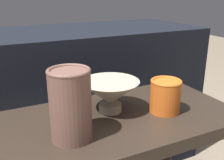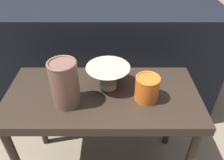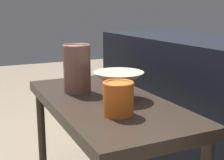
% 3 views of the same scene
% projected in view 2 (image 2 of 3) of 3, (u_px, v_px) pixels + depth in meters
% --- Properties ---
extents(table, '(0.82, 0.39, 0.54)m').
position_uv_depth(table, '(102.00, 104.00, 0.96)').
color(table, '#2D231C').
rests_on(table, ground_plane).
extents(couch_backdrop, '(1.38, 0.50, 0.73)m').
position_uv_depth(couch_backdrop, '(106.00, 60.00, 1.47)').
color(couch_backdrop, black).
rests_on(couch_backdrop, ground_plane).
extents(bowl, '(0.19, 0.19, 0.10)m').
position_uv_depth(bowl, '(108.00, 75.00, 0.92)').
color(bowl, '#B2A88E').
rests_on(bowl, table).
extents(vase_textured_left, '(0.11, 0.11, 0.19)m').
position_uv_depth(vase_textured_left, '(64.00, 83.00, 0.82)').
color(vase_textured_left, brown).
rests_on(vase_textured_left, table).
extents(vase_colorful_right, '(0.10, 0.10, 0.11)m').
position_uv_depth(vase_colorful_right, '(147.00, 88.00, 0.87)').
color(vase_colorful_right, orange).
rests_on(vase_colorful_right, table).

